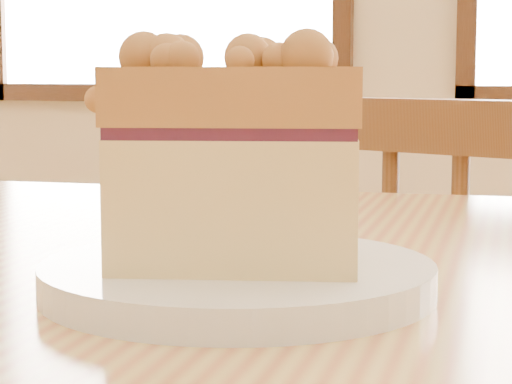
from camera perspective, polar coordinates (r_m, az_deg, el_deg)
The scene contains 2 objects.
plate at distance 0.50m, azimuth -1.08°, elevation -5.02°, with size 0.20×0.20×0.02m.
cake_slice at distance 0.49m, azimuth -1.27°, elevation 2.56°, with size 0.14×0.11×0.11m.
Camera 1 is at (-0.09, -0.21, 0.86)m, focal length 70.00 mm.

